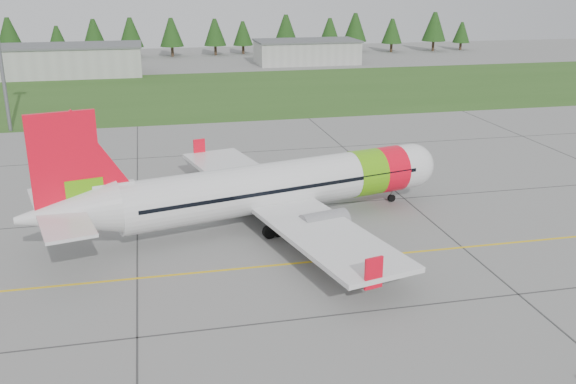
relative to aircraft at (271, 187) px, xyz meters
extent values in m
plane|color=gray|center=(3.69, -16.46, -3.23)|extent=(320.00, 320.00, 0.00)
cylinder|color=silver|center=(0.88, 0.21, 0.05)|extent=(27.69, 10.50, 4.12)
sphere|color=silver|center=(14.24, 3.46, 0.05)|extent=(4.12, 4.12, 4.12)
cone|color=silver|center=(-16.08, -3.90, 0.42)|extent=(8.17, 5.75, 4.12)
cube|color=black|center=(14.54, 3.53, 0.42)|extent=(2.29, 3.07, 0.59)
cylinder|color=#5DB00D|center=(9.10, 2.21, 0.05)|extent=(3.66, 4.73, 4.20)
cylinder|color=red|center=(11.56, 2.81, 0.05)|extent=(3.25, 4.63, 4.20)
cube|color=silver|center=(0.36, 0.09, -1.12)|extent=(13.64, 34.26, 0.38)
cube|color=red|center=(-4.63, 16.18, -0.54)|extent=(1.28, 0.48, 2.11)
cube|color=red|center=(3.30, -16.50, -0.54)|extent=(1.28, 0.48, 2.11)
cylinder|color=gray|center=(0.53, 6.11, -1.70)|extent=(4.22, 3.06, 2.22)
cylinder|color=gray|center=(3.28, -5.19, -1.70)|extent=(4.22, 3.06, 2.22)
cube|color=red|center=(-15.87, -3.86, 3.96)|extent=(4.82, 1.52, 8.04)
cube|color=#5DB00D|center=(-14.74, -3.58, 1.63)|extent=(2.78, 1.08, 2.54)
cube|color=silver|center=(-16.59, -4.03, 0.68)|extent=(6.16, 12.62, 0.23)
cylinder|color=slate|center=(12.18, 2.96, -2.49)|extent=(0.19, 0.19, 1.48)
cylinder|color=black|center=(12.18, 2.96, -2.87)|extent=(0.77, 0.46, 0.72)
cylinder|color=slate|center=(-1.36, 2.72, -2.23)|extent=(0.23, 0.23, 2.01)
cylinder|color=black|center=(-1.77, 2.62, -2.68)|extent=(1.18, 0.72, 1.10)
cylinder|color=slate|center=(0.03, -3.04, -2.23)|extent=(0.23, 0.23, 2.01)
cylinder|color=black|center=(-0.38, -3.14, -2.68)|extent=(1.18, 0.72, 1.10)
imported|color=white|center=(-18.03, 31.74, -1.25)|extent=(1.51, 1.45, 3.96)
cube|color=#30561E|center=(3.69, 65.54, -3.22)|extent=(320.00, 50.00, 0.03)
cube|color=gold|center=(3.69, -8.46, -3.22)|extent=(120.00, 0.25, 0.02)
cube|color=#A8A8A3|center=(-26.31, 93.54, -0.23)|extent=(32.00, 14.00, 6.00)
cube|color=#A8A8A3|center=(28.69, 101.54, -0.63)|extent=(24.00, 12.00, 5.20)
cylinder|color=slate|center=(-28.31, 41.54, 6.77)|extent=(0.50, 0.50, 20.00)
camera|label=1|loc=(-9.79, -50.70, 17.11)|focal=40.00mm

